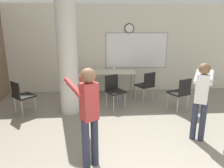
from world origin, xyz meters
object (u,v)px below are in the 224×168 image
chair_table_right (146,84)px  bottle_on_table (114,68)px  chair_by_left_wall (21,95)px  chair_mid_room (181,91)px  person_playing_side (201,96)px  person_playing_front (88,111)px  chair_table_front (114,89)px  folding_table (111,73)px

chair_table_right → bottle_on_table: bearing=148.7°
bottle_on_table → chair_by_left_wall: (-2.40, -1.27, -0.37)m
chair_mid_room → person_playing_side: person_playing_side is taller
person_playing_front → chair_table_front: bearing=76.7°
chair_mid_room → chair_table_front: same height
bottle_on_table → chair_by_left_wall: 2.74m
folding_table → person_playing_side: size_ratio=0.97×
person_playing_side → folding_table: bearing=118.4°
chair_by_left_wall → chair_table_front: (2.34, 0.31, 0.00)m
chair_table_front → person_playing_side: bearing=-50.7°
chair_table_front → person_playing_front: bearing=-103.3°
chair_mid_room → person_playing_front: size_ratio=0.54×
chair_table_front → person_playing_side: person_playing_side is taller
bottle_on_table → chair_by_left_wall: bottle_on_table is taller
folding_table → bottle_on_table: bottle_on_table is taller
person_playing_front → bottle_on_table: bearing=79.3°
chair_table_right → person_playing_front: (-1.56, -2.92, 0.44)m
person_playing_front → chair_by_left_wall: bearing=128.4°
chair_mid_room → folding_table: bearing=142.4°
chair_table_right → person_playing_side: person_playing_side is taller
folding_table → chair_table_right: size_ratio=1.70×
person_playing_side → bottle_on_table: bearing=117.2°
chair_table_right → person_playing_side: bearing=-76.7°
bottle_on_table → chair_table_front: 1.03m
chair_table_right → chair_mid_room: bearing=-46.2°
folding_table → person_playing_front: (-0.57, -3.48, 0.24)m
bottle_on_table → person_playing_front: person_playing_front is taller
person_playing_front → person_playing_side: 2.20m
chair_table_front → person_playing_side: size_ratio=0.57×
bottle_on_table → chair_mid_room: (1.63, -1.31, -0.37)m
chair_table_right → person_playing_side: (0.53, -2.24, 0.39)m
chair_table_front → chair_table_right: bearing=23.1°
bottle_on_table → chair_table_front: bearing=-93.9°
bottle_on_table → person_playing_side: 3.13m
chair_by_left_wall → person_playing_side: bearing=-21.6°
person_playing_front → chair_table_right: bearing=61.9°
chair_table_front → person_playing_side: 2.40m
folding_table → person_playing_front: 3.54m
bottle_on_table → person_playing_front: (-0.66, -3.47, 0.07)m
folding_table → chair_table_front: chair_table_front is taller
folding_table → person_playing_side: bearing=-61.6°
bottle_on_table → chair_mid_room: bearing=-38.7°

